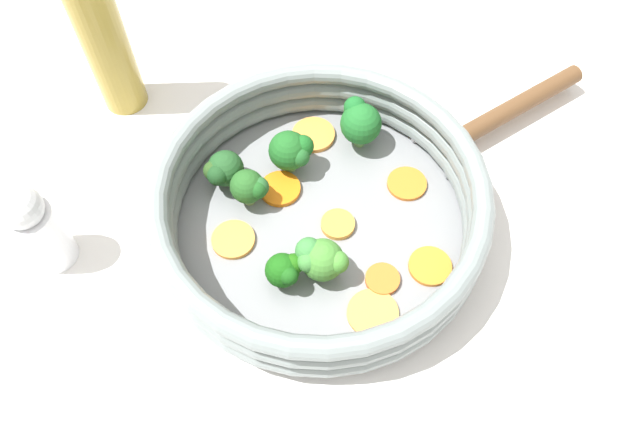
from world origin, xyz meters
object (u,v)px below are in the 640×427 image
object	(u,v)px
broccoli_floret_4	(292,151)
salt_shaker	(36,228)
carrot_slice_1	(382,279)
broccoli_floret_1	(285,270)
carrot_slice_2	(430,266)
broccoli_floret_5	(250,187)
carrot_slice_5	(338,224)
carrot_slice_6	(407,184)
oil_bottle	(97,20)
broccoli_floret_0	(321,259)
carrot_slice_3	(279,190)
broccoli_floret_2	(359,121)
broccoli_floret_3	(223,170)
carrot_slice_4	(233,239)
carrot_slice_0	(373,313)
carrot_slice_7	(313,135)
skillet	(320,225)

from	to	relation	value
broccoli_floret_4	salt_shaker	xyz separation A→B (m)	(0.10, 0.22, 0.01)
carrot_slice_1	broccoli_floret_1	distance (m)	0.09
carrot_slice_2	broccoli_floret_5	distance (m)	0.19
carrot_slice_5	carrot_slice_6	bearing A→B (deg)	-103.04
oil_bottle	broccoli_floret_4	bearing A→B (deg)	-166.25
broccoli_floret_0	salt_shaker	size ratio (longest dim) A/B	0.46
carrot_slice_3	broccoli_floret_2	world-z (taller)	broccoli_floret_2
carrot_slice_2	salt_shaker	distance (m)	0.36
carrot_slice_6	broccoli_floret_3	xyz separation A→B (m)	(0.14, 0.12, 0.02)
carrot_slice_6	broccoli_floret_5	bearing A→B (deg)	50.09
oil_bottle	carrot_slice_4	bearing A→B (deg)	168.08
carrot_slice_0	oil_bottle	size ratio (longest dim) A/B	0.17
carrot_slice_7	broccoli_floret_0	size ratio (longest dim) A/B	0.93
skillet	oil_bottle	size ratio (longest dim) A/B	1.07
carrot_slice_4	salt_shaker	world-z (taller)	salt_shaker
skillet	oil_bottle	world-z (taller)	oil_bottle
carrot_slice_3	salt_shaker	distance (m)	0.23
skillet	carrot_slice_0	world-z (taller)	carrot_slice_0
carrot_slice_7	carrot_slice_1	bearing A→B (deg)	153.38
broccoli_floret_1	broccoli_floret_2	xyz separation A→B (m)	(0.06, -0.17, 0.01)
broccoli_floret_1	broccoli_floret_2	size ratio (longest dim) A/B	0.69
carrot_slice_5	carrot_slice_3	bearing A→B (deg)	7.64
carrot_slice_1	carrot_slice_7	distance (m)	0.18
broccoli_floret_4	oil_bottle	size ratio (longest dim) A/B	0.17
carrot_slice_3	broccoli_floret_0	distance (m)	0.10
skillet	broccoli_floret_2	size ratio (longest dim) A/B	5.50
broccoli_floret_2	broccoli_floret_3	world-z (taller)	broccoli_floret_2
carrot_slice_1	carrot_slice_3	size ratio (longest dim) A/B	0.78
carrot_slice_3	oil_bottle	distance (m)	0.25
broccoli_floret_4	carrot_slice_4	bearing A→B (deg)	100.28
carrot_slice_1	carrot_slice_2	xyz separation A→B (m)	(-0.02, -0.04, -0.00)
skillet	carrot_slice_5	bearing A→B (deg)	-153.07
broccoli_floret_2	broccoli_floret_5	size ratio (longest dim) A/B	1.26
broccoli_floret_1	broccoli_floret_5	world-z (taller)	broccoli_floret_5
broccoli_floret_5	salt_shaker	size ratio (longest dim) A/B	0.40
salt_shaker	carrot_slice_5	bearing A→B (deg)	-132.29
broccoli_floret_0	broccoli_floret_2	xyz separation A→B (m)	(0.08, -0.14, 0.01)
carrot_slice_6	broccoli_floret_4	xyz separation A→B (m)	(0.10, 0.06, 0.03)
salt_shaker	skillet	bearing A→B (deg)	-130.87
broccoli_floret_1	broccoli_floret_4	bearing A→B (deg)	-48.83
carrot_slice_3	broccoli_floret_5	distance (m)	0.04
skillet	broccoli_floret_2	xyz separation A→B (m)	(0.04, -0.10, 0.04)
skillet	broccoli_floret_2	world-z (taller)	broccoli_floret_2
carrot_slice_7	broccoli_floret_3	world-z (taller)	broccoli_floret_3
carrot_slice_6	carrot_slice_4	bearing A→B (deg)	63.38
broccoli_floret_0	carrot_slice_6	bearing A→B (deg)	-88.83
carrot_slice_3	oil_bottle	size ratio (longest dim) A/B	0.15
carrot_slice_6	broccoli_floret_4	world-z (taller)	broccoli_floret_4
carrot_slice_0	broccoli_floret_4	size ratio (longest dim) A/B	0.98
carrot_slice_4	broccoli_floret_4	distance (m)	0.11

